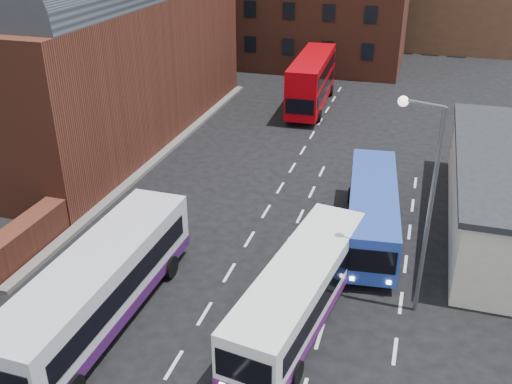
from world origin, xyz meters
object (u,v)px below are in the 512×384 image
(bus_blue, at_px, (372,208))
(street_lamp, at_px, (424,192))
(bus_white_outbound, at_px, (99,283))
(bus_red_double, at_px, (312,81))
(pedestrian_red, at_px, (17,351))
(bus_white_inbound, at_px, (300,288))

(bus_blue, height_order, street_lamp, street_lamp)
(bus_white_outbound, bearing_deg, bus_red_double, 86.20)
(bus_white_outbound, relative_size, street_lamp, 1.27)
(bus_red_double, bearing_deg, bus_blue, 107.60)
(bus_red_double, xyz_separation_m, pedestrian_red, (-3.92, -34.01, -1.51))
(bus_blue, distance_m, street_lamp, 7.18)
(bus_blue, distance_m, bus_red_double, 21.79)
(bus_blue, xyz_separation_m, street_lamp, (2.29, -5.56, 3.93))
(bus_red_double, distance_m, pedestrian_red, 34.26)
(street_lamp, bearing_deg, bus_red_double, 110.67)
(pedestrian_red, bearing_deg, bus_blue, -149.07)
(bus_white_inbound, bearing_deg, bus_red_double, -70.74)
(bus_white_inbound, distance_m, pedestrian_red, 11.05)
(street_lamp, relative_size, pedestrian_red, 5.43)
(bus_white_inbound, xyz_separation_m, street_lamp, (4.33, 2.25, 3.91))
(bus_red_double, bearing_deg, street_lamp, 108.08)
(pedestrian_red, bearing_deg, bus_white_outbound, -133.28)
(bus_white_inbound, relative_size, pedestrian_red, 6.26)
(street_lamp, bearing_deg, pedestrian_red, -149.73)
(bus_blue, distance_m, pedestrian_red, 17.76)
(bus_blue, relative_size, pedestrian_red, 6.19)
(bus_white_outbound, xyz_separation_m, bus_red_double, (2.37, 30.59, 0.46))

